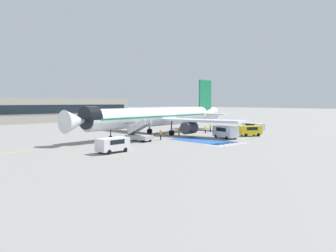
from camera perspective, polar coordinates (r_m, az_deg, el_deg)
name	(u,v)px	position (r m, az deg, el deg)	size (l,w,h in m)	color
ground_plane	(157,136)	(66.23, -1.92, -1.67)	(600.00, 600.00, 0.00)	gray
apron_leadline_yellow	(155,135)	(66.92, -2.26, -1.61)	(0.20, 78.27, 0.01)	gold
apron_stand_patch_blue	(202,141)	(57.78, 5.98, -2.55)	(6.03, 11.62, 0.01)	#2856A8
apron_walkway_bar_0	(214,146)	(51.37, 8.09, -3.41)	(0.44, 3.60, 0.01)	silver
apron_walkway_bar_1	(219,145)	(52.30, 8.93, -3.29)	(0.44, 3.60, 0.01)	silver
apron_walkway_bar_2	(224,144)	(53.23, 9.74, -3.17)	(0.44, 3.60, 0.01)	silver
apron_walkway_bar_3	(229,144)	(54.18, 10.52, -3.05)	(0.44, 3.60, 0.01)	silver
apron_walkway_bar_4	(233,143)	(55.13, 11.27, -2.93)	(0.44, 3.60, 0.01)	silver
apron_walkway_bar_5	(237,142)	(56.10, 12.00, -2.82)	(0.44, 3.60, 0.01)	silver
airliner	(157,117)	(67.21, -1.86, 1.59)	(44.05, 34.37, 12.16)	silver
boarding_stairs_forward	(139,135)	(56.91, -5.07, -1.65)	(2.94, 5.47, 3.96)	#ADB2BA
fuel_tanker	(120,120)	(92.10, -8.41, 1.10)	(10.07, 4.02, 3.66)	#38383D
service_van_0	(250,130)	(66.99, 14.10, -0.68)	(4.70, 3.75, 2.03)	yellow
service_van_1	(225,131)	(61.66, 9.97, -0.91)	(3.11, 5.36, 2.27)	silver
service_van_2	(113,144)	(44.46, -9.61, -3.07)	(4.63, 2.50, 1.98)	silver
service_van_3	(253,126)	(78.55, 14.64, -0.04)	(3.26, 5.80, 1.90)	silver
ground_crew_0	(179,131)	(65.59, 1.92, -0.85)	(0.31, 0.47, 1.74)	black
ground_crew_1	(210,128)	(74.17, 7.40, -0.29)	(0.30, 0.46, 1.74)	#191E38
ground_crew_2	(205,129)	(71.83, 6.52, -0.51)	(0.43, 0.24, 1.60)	#191E38
ground_crew_3	(161,134)	(58.37, -1.29, -1.39)	(0.36, 0.48, 1.88)	black
traffic_cone_0	(112,140)	(56.58, -9.79, -2.41)	(0.58, 0.58, 0.64)	orange
terminal_building	(3,111)	(113.60, -26.79, 2.37)	(85.62, 12.10, 8.05)	#B2AD9E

